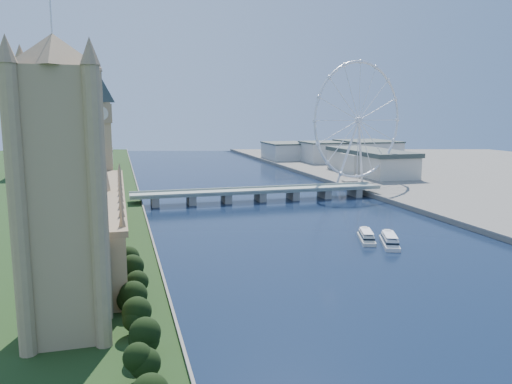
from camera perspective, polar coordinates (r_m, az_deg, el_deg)
name	(u,v)px	position (r m, az deg, el deg)	size (l,w,h in m)	color
tree_row	(140,328)	(166.63, -13.11, -14.90)	(9.20, 153.20, 20.15)	black
victoria_tower	(61,180)	(167.78, -21.39, 1.24)	(28.16, 28.16, 112.00)	tan
parliament_range	(101,218)	(286.45, -17.31, -2.85)	(24.00, 200.00, 70.00)	tan
big_ben	(102,125)	(388.78, -17.19, 7.33)	(20.02, 20.02, 110.00)	tan
westminster_bridge	(260,193)	(432.48, 0.47, -0.12)	(220.00, 22.00, 9.50)	gray
london_eye	(359,121)	(522.66, 11.64, 7.99)	(113.60, 39.12, 124.30)	silver
county_hall	(369,176)	(619.14, 12.84, 1.81)	(54.00, 144.00, 35.00)	beige
city_skyline	(236,156)	(691.12, -2.34, 4.18)	(505.00, 280.00, 32.00)	beige
tour_boat_near	(366,241)	(305.22, 12.49, -5.49)	(7.84, 30.64, 6.78)	beige
tour_boat_far	(389,245)	(298.33, 15.00, -5.92)	(8.38, 32.64, 7.24)	silver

